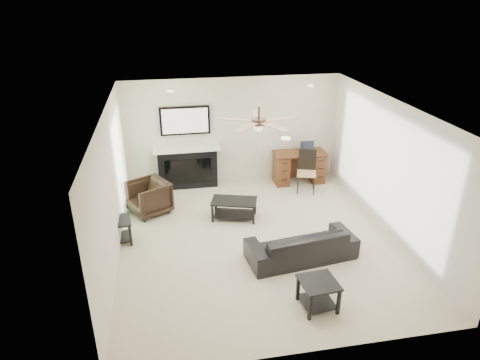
{
  "coord_description": "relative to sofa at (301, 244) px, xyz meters",
  "views": [
    {
      "loc": [
        -1.55,
        -6.64,
        4.29
      ],
      "look_at": [
        -0.25,
        0.48,
        1.03
      ],
      "focal_mm": 32.0,
      "sensor_mm": 36.0,
      "label": 1
    }
  ],
  "objects": [
    {
      "name": "fireplace_unit",
      "position": [
        -1.71,
        3.28,
        0.68
      ],
      "size": [
        1.52,
        0.34,
        1.91
      ],
      "primitive_type": "cube",
      "color": "black",
      "rests_on": "ground"
    },
    {
      "name": "desk",
      "position": [
        0.93,
        3.09,
        0.11
      ],
      "size": [
        1.22,
        0.56,
        0.76
      ],
      "primitive_type": "cube",
      "color": "#3E1C0F",
      "rests_on": "ground"
    },
    {
      "name": "desk_chair",
      "position": [
        0.93,
        2.54,
        0.21
      ],
      "size": [
        0.54,
        0.55,
        0.97
      ],
      "primitive_type": "cube",
      "rotation": [
        0.0,
        0.0,
        -0.33
      ],
      "color": "black",
      "rests_on": "ground"
    },
    {
      "name": "laptop",
      "position": [
        1.13,
        3.07,
        0.6
      ],
      "size": [
        0.33,
        0.24,
        0.23
      ],
      "primitive_type": "cube",
      "color": "black",
      "rests_on": "desk"
    },
    {
      "name": "sofa",
      "position": [
        0.0,
        0.0,
        0.0
      ],
      "size": [
        1.96,
        0.98,
        0.55
      ],
      "primitive_type": "imported",
      "rotation": [
        0.0,
        0.0,
        3.28
      ],
      "color": "black",
      "rests_on": "ground"
    },
    {
      "name": "room_shell",
      "position": [
        -0.42,
        0.77,
        1.41
      ],
      "size": [
        5.5,
        5.54,
        2.52
      ],
      "color": "beige",
      "rests_on": "ground"
    },
    {
      "name": "armchair",
      "position": [
        -2.6,
        2.15,
        0.08
      ],
      "size": [
        1.03,
        1.03,
        0.7
      ],
      "primitive_type": "imported",
      "rotation": [
        0.0,
        0.0,
        -1.06
      ],
      "color": "black",
      "rests_on": "ground"
    },
    {
      "name": "coffee_table",
      "position": [
        -0.9,
        1.6,
        -0.07
      ],
      "size": [
        1.0,
        0.73,
        0.4
      ],
      "primitive_type": "cube",
      "rotation": [
        0.0,
        0.0,
        -0.28
      ],
      "color": "black",
      "rests_on": "ground"
    },
    {
      "name": "end_table_left",
      "position": [
        -3.15,
        1.1,
        -0.05
      ],
      "size": [
        0.56,
        0.56,
        0.45
      ],
      "primitive_type": "cube",
      "rotation": [
        0.0,
        0.0,
        0.12
      ],
      "color": "black",
      "rests_on": "ground"
    },
    {
      "name": "end_table_near",
      "position": [
        -0.15,
        -1.25,
        -0.05
      ],
      "size": [
        0.56,
        0.56,
        0.45
      ],
      "primitive_type": "cube",
      "rotation": [
        0.0,
        0.0,
        0.09
      ],
      "color": "black",
      "rests_on": "ground"
    }
  ]
}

